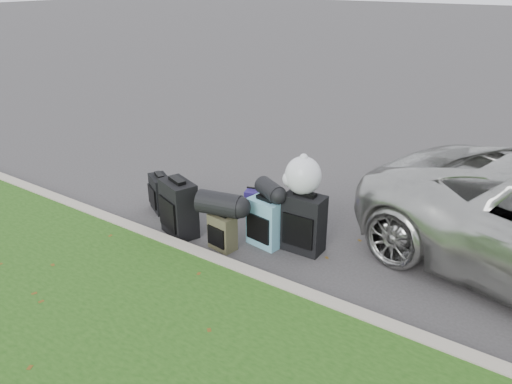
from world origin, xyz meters
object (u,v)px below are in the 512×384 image
Objects in this scene: suitcase_small_black at (161,193)px; suitcase_large_black_right at (304,223)px; tote_navy at (255,200)px; tote_green at (178,207)px; suitcase_large_black_left at (179,208)px; suitcase_olive at (222,232)px; suitcase_teal at (265,222)px.

suitcase_small_black is 0.71× the size of suitcase_large_black_right.
tote_green is at bearing -151.28° from tote_navy.
tote_green is 0.97× the size of tote_navy.
tote_green is at bearing 155.64° from suitcase_large_black_left.
suitcase_small_black reaches higher than suitcase_olive.
tote_navy is (-0.73, 0.82, -0.17)m from suitcase_teal.
suitcase_olive is at bearing 21.21° from suitcase_large_black_left.
suitcase_large_black_left reaches higher than tote_navy.
suitcase_large_black_left is 0.62m from tote_green.
suitcase_large_black_left is 1.24m from suitcase_teal.
suitcase_large_black_left is 1.63× the size of suitcase_olive.
suitcase_large_black_right is at bearing -45.14° from tote_navy.
suitcase_large_black_right is at bearing -10.55° from tote_green.
suitcase_small_black is 0.84× the size of suitcase_teal.
suitcase_large_black_left reaches higher than suitcase_olive.
suitcase_large_black_right is 2.09m from tote_green.
suitcase_small_black is at bearing 171.70° from suitcase_large_black_left.
suitcase_olive is 1.54× the size of tote_navy.
suitcase_large_black_left is 1.76m from suitcase_large_black_right.
suitcase_teal is at bearing 52.59° from suitcase_olive.
suitcase_large_black_right is at bearing 39.64° from suitcase_large_black_left.
suitcase_teal is at bearing -65.22° from tote_navy.
suitcase_small_black reaches higher than tote_green.
suitcase_teal reaches higher than tote_navy.
suitcase_large_black_right reaches higher than suitcase_olive.
suitcase_teal reaches higher than suitcase_olive.
suitcase_olive is 1.59× the size of tote_green.
suitcase_small_black is 1.82× the size of tote_green.
suitcase_large_black_left reaches higher than suitcase_small_black.
suitcase_teal is 1.58m from tote_green.
suitcase_olive is (0.75, 0.02, -0.15)m from suitcase_large_black_left.
suitcase_large_black_right reaches higher than suitcase_teal.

